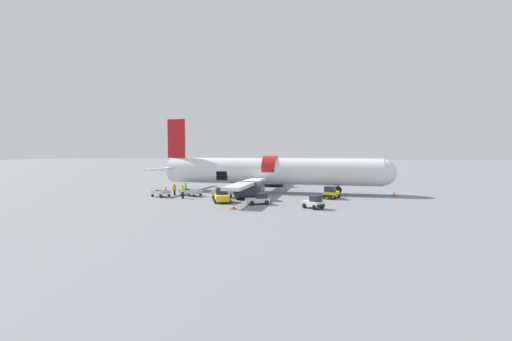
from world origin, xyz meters
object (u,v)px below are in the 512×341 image
ground_crew_driver (186,188)px  baggage_tug_rear (314,203)px  baggage_cart_empty (161,193)px  baggage_tug_lead (331,193)px  baggage_tug_mid (259,199)px  baggage_tug_spare (222,196)px  baggage_cart_queued (223,194)px  baggage_cart_loading (192,193)px  ground_crew_loader_b (183,191)px  airplane (268,172)px  ground_crew_loader_a (174,189)px

ground_crew_driver → baggage_tug_rear: bearing=-26.6°
baggage_tug_rear → ground_crew_driver: ground_crew_driver is taller
baggage_cart_empty → baggage_tug_lead: bearing=9.2°
ground_crew_driver → baggage_tug_mid: bearing=-32.1°
baggage_tug_spare → baggage_cart_queued: bearing=106.2°
baggage_cart_loading → baggage_cart_queued: baggage_cart_queued is taller
baggage_cart_loading → ground_crew_loader_b: size_ratio=2.27×
baggage_cart_queued → airplane: bearing=60.1°
baggage_cart_queued → baggage_cart_empty: 8.95m
baggage_tug_mid → baggage_tug_spare: baggage_tug_spare is taller
ground_crew_loader_a → ground_crew_driver: (0.54, 2.70, -0.06)m
baggage_tug_spare → ground_crew_driver: size_ratio=2.25×
airplane → baggage_tug_lead: 11.50m
ground_crew_loader_a → ground_crew_loader_b: size_ratio=0.90×
baggage_cart_empty → ground_crew_loader_b: ground_crew_loader_b is taller
airplane → ground_crew_driver: airplane is taller
baggage_cart_loading → ground_crew_loader_b: bearing=-91.4°
baggage_tug_spare → ground_crew_driver: (-8.54, 7.84, 0.05)m
baggage_tug_lead → ground_crew_loader_b: (-19.67, -4.62, 0.26)m
airplane → baggage_tug_rear: airplane is taller
baggage_tug_mid → baggage_cart_empty: bearing=166.9°
baggage_cart_queued → baggage_cart_empty: bearing=-173.2°
baggage_tug_lead → baggage_tug_spare: 14.93m
airplane → ground_crew_driver: size_ratio=24.41×
baggage_tug_spare → baggage_cart_empty: baggage_tug_spare is taller
ground_crew_driver → baggage_cart_loading: bearing=-52.8°
ground_crew_driver → ground_crew_loader_a: bearing=-101.2°
baggage_tug_rear → ground_crew_loader_b: 18.44m
baggage_tug_lead → ground_crew_loader_a: bearing=-176.0°
baggage_tug_rear → baggage_cart_queued: 14.19m
ground_crew_loader_a → ground_crew_driver: 2.76m
ground_crew_loader_a → baggage_tug_mid: bearing=-22.2°
baggage_tug_rear → ground_crew_loader_a: size_ratio=1.55×
airplane → ground_crew_loader_a: bearing=-151.2°
ground_crew_loader_b → baggage_tug_mid: bearing=-13.3°
baggage_tug_spare → baggage_tug_lead: bearing=26.7°
airplane → baggage_tug_mid: bearing=-83.6°
baggage_tug_mid → ground_crew_loader_a: ground_crew_loader_a is taller
baggage_cart_empty → airplane: bearing=34.0°
airplane → baggage_tug_spare: size_ratio=10.85×
baggage_tug_spare → ground_crew_loader_b: ground_crew_loader_b is taller
baggage_tug_rear → baggage_cart_queued: baggage_tug_rear is taller
ground_crew_driver → airplane: bearing=19.3°
baggage_tug_lead → baggage_tug_spare: bearing=-153.3°
baggage_tug_mid → baggage_tug_spare: bearing=173.4°
baggage_tug_rear → ground_crew_loader_a: bearing=160.4°
baggage_tug_lead → baggage_cart_loading: (-19.60, -1.86, -0.27)m
baggage_cart_empty → baggage_cart_queued: bearing=6.8°
baggage_tug_rear → baggage_cart_empty: size_ratio=0.72×
baggage_tug_spare → baggage_cart_loading: 7.92m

